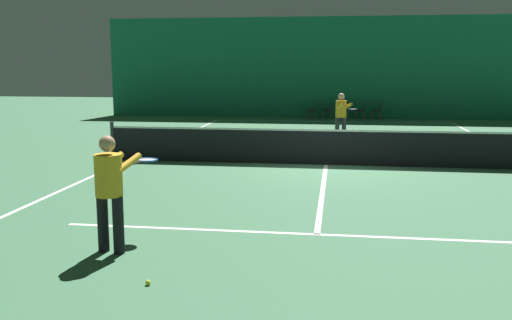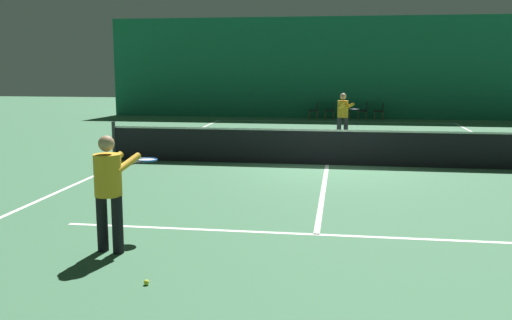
# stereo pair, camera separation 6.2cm
# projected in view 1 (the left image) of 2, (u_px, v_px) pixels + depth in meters

# --- Properties ---
(ground_plane) EXTENTS (60.00, 60.00, 0.00)m
(ground_plane) POSITION_uv_depth(u_px,v_px,m) (326.00, 165.00, 15.19)
(ground_plane) COLOR #3D704C
(backdrop_curtain) EXTENTS (23.00, 0.12, 4.99)m
(backdrop_curtain) POSITION_uv_depth(u_px,v_px,m) (333.00, 68.00, 28.25)
(backdrop_curtain) COLOR #196B4C
(backdrop_curtain) RESTS_ON ground
(court_line_baseline_far) EXTENTS (11.00, 0.10, 0.00)m
(court_line_baseline_far) POSITION_uv_depth(u_px,v_px,m) (332.00, 122.00, 26.81)
(court_line_baseline_far) COLOR white
(court_line_baseline_far) RESTS_ON ground
(court_line_service_far) EXTENTS (8.25, 0.10, 0.00)m
(court_line_service_far) POSITION_uv_depth(u_px,v_px,m) (330.00, 136.00, 21.44)
(court_line_service_far) COLOR white
(court_line_service_far) RESTS_ON ground
(court_line_service_near) EXTENTS (8.25, 0.10, 0.00)m
(court_line_service_near) POSITION_uv_depth(u_px,v_px,m) (317.00, 234.00, 8.94)
(court_line_service_near) COLOR white
(court_line_service_near) RESTS_ON ground
(court_line_sideline_left) EXTENTS (0.10, 23.80, 0.00)m
(court_line_sideline_left) POSITION_uv_depth(u_px,v_px,m) (129.00, 160.00, 15.96)
(court_line_sideline_left) COLOR white
(court_line_sideline_left) RESTS_ON ground
(court_line_centre) EXTENTS (0.10, 12.80, 0.00)m
(court_line_centre) POSITION_uv_depth(u_px,v_px,m) (326.00, 165.00, 15.19)
(court_line_centre) COLOR white
(court_line_centre) RESTS_ON ground
(tennis_net) EXTENTS (12.00, 0.10, 1.07)m
(tennis_net) POSITION_uv_depth(u_px,v_px,m) (326.00, 146.00, 15.11)
(tennis_net) COLOR black
(tennis_net) RESTS_ON ground
(player_near) EXTENTS (0.66, 1.40, 1.67)m
(player_near) POSITION_uv_depth(u_px,v_px,m) (111.00, 185.00, 7.99)
(player_near) COLOR black
(player_near) RESTS_ON ground
(player_far) EXTENTS (0.86, 1.38, 1.66)m
(player_far) POSITION_uv_depth(u_px,v_px,m) (341.00, 113.00, 20.01)
(player_far) COLOR #2D2D38
(player_far) RESTS_ON ground
(courtside_chair_0) EXTENTS (0.44, 0.44, 0.84)m
(courtside_chair_0) POSITION_uv_depth(u_px,v_px,m) (313.00, 109.00, 28.17)
(courtside_chair_0) COLOR brown
(courtside_chair_0) RESTS_ON ground
(courtside_chair_1) EXTENTS (0.44, 0.44, 0.84)m
(courtside_chair_1) POSITION_uv_depth(u_px,v_px,m) (329.00, 109.00, 28.06)
(courtside_chair_1) COLOR brown
(courtside_chair_1) RESTS_ON ground
(courtside_chair_2) EXTENTS (0.44, 0.44, 0.84)m
(courtside_chair_2) POSITION_uv_depth(u_px,v_px,m) (345.00, 109.00, 27.95)
(courtside_chair_2) COLOR brown
(courtside_chair_2) RESTS_ON ground
(courtside_chair_3) EXTENTS (0.44, 0.44, 0.84)m
(courtside_chair_3) POSITION_uv_depth(u_px,v_px,m) (361.00, 109.00, 27.84)
(courtside_chair_3) COLOR brown
(courtside_chair_3) RESTS_ON ground
(courtside_chair_4) EXTENTS (0.44, 0.44, 0.84)m
(courtside_chair_4) POSITION_uv_depth(u_px,v_px,m) (378.00, 110.00, 27.73)
(courtside_chair_4) COLOR brown
(courtside_chair_4) RESTS_ON ground
(tennis_ball) EXTENTS (0.07, 0.07, 0.07)m
(tennis_ball) POSITION_uv_depth(u_px,v_px,m) (148.00, 283.00, 6.88)
(tennis_ball) COLOR #D1DB33
(tennis_ball) RESTS_ON ground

